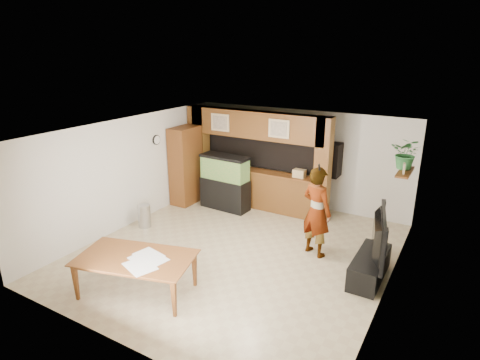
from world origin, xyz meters
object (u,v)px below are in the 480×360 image
Objects in this scene: person at (317,212)px; dining_table at (136,276)px; television at (373,235)px; aquarium at (225,183)px; pantry_cabinet at (186,166)px.

person is 0.95× the size of dining_table.
television is 0.79× the size of person.
aquarium is 0.97× the size of television.
pantry_cabinet reaches higher than dining_table.
person is (-1.22, 0.38, 0.05)m from television.
person reaches higher than aquarium.
pantry_cabinet is 1.23m from aquarium.
aquarium is 4.47m from television.
person is (2.96, -1.19, 0.23)m from aquarium.
aquarium is 0.77× the size of person.
pantry_cabinet reaches higher than aquarium.
pantry_cabinet is at bearing 62.29° from television.
television is (4.18, -1.57, 0.18)m from aquarium.
aquarium is 0.73× the size of dining_table.
television is 0.75× the size of dining_table.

